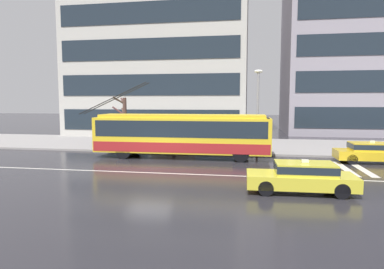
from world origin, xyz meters
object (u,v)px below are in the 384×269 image
Objects in this scene: taxi_ahead_of_bus at (373,152)px; taxi_oncoming_far at (302,176)px; pedestrian_approaching_curb at (167,134)px; trolleybus at (182,134)px; bus_shelter at (171,124)px; pedestrian_at_shelter at (174,138)px; street_lamp at (258,103)px; street_tree_bare at (124,118)px.

taxi_ahead_of_bus and taxi_oncoming_far have the same top height.
taxi_oncoming_far is 15.15m from pedestrian_approaching_curb.
trolleybus is at bearing -64.38° from pedestrian_approaching_curb.
bus_shelter is 1.61m from pedestrian_approaching_curb.
pedestrian_at_shelter is (-7.73, 9.95, 0.41)m from taxi_oncoming_far.
street_lamp reaches higher than trolleybus.
street_lamp is at bearing 99.02° from taxi_oncoming_far.
pedestrian_approaching_curb is 7.99m from street_lamp.
pedestrian_approaching_curb is (-14.26, 4.52, 0.40)m from taxi_ahead_of_bus.
bus_shelter reaches higher than pedestrian_at_shelter.
bus_shelter is at bearing 126.53° from taxi_oncoming_far.
trolleybus is 2.84× the size of taxi_ahead_of_bus.
street_lamp is 1.44× the size of street_tree_bare.
street_lamp is at bearing -8.85° from bus_shelter.
street_lamp is (7.24, -2.19, 2.58)m from pedestrian_approaching_curb.
taxi_ahead_of_bus is 14.15m from bus_shelter.
pedestrian_at_shelter is at bearing -178.52° from street_lamp.
street_lamp is at bearing 25.00° from trolleybus.
pedestrian_approaching_curb reaches higher than taxi_oncoming_far.
taxi_oncoming_far is 17.79m from street_tree_bare.
taxi_ahead_of_bus is at bearing -13.83° from bus_shelter.
taxi_oncoming_far is at bearing -124.87° from taxi_ahead_of_bus.
trolleybus is 12.12m from taxi_ahead_of_bus.
pedestrian_approaching_curb reaches higher than taxi_ahead_of_bus.
street_lamp is (5.06, 2.36, 2.07)m from trolleybus.
street_tree_bare is at bearing 167.95° from street_lamp.
trolleybus is 10.26m from taxi_oncoming_far.
taxi_ahead_of_bus is 18.69m from street_tree_bare.
taxi_oncoming_far is at bearing -44.70° from street_tree_bare.
street_lamp is at bearing 1.48° from pedestrian_at_shelter.
bus_shelter is (-8.26, 11.15, 1.37)m from taxi_oncoming_far.
street_lamp reaches higher than taxi_ahead_of_bus.
taxi_oncoming_far is 2.72× the size of pedestrian_at_shelter.
trolleybus reaches higher than taxi_oncoming_far.
street_lamp is at bearing -12.05° from street_tree_bare.
bus_shelter is (-1.59, 3.39, 0.46)m from trolleybus.
trolleybus is 8.02× the size of pedestrian_approaching_curb.
taxi_ahead_of_bus is at bearing -9.38° from pedestrian_at_shelter.
trolleybus is 5.95m from street_lamp.
trolleybus is 2.95× the size of taxi_oncoming_far.
bus_shelter is 1.62m from pedestrian_at_shelter.
pedestrian_at_shelter is at bearing 127.83° from taxi_oncoming_far.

